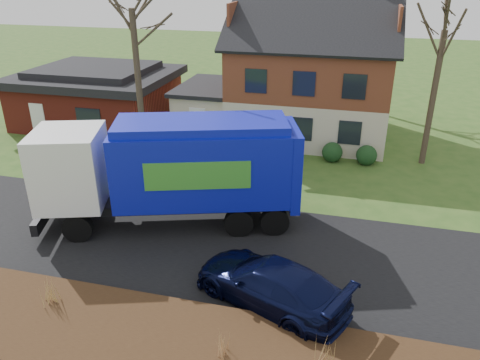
# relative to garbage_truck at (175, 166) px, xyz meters

# --- Properties ---
(ground) EXTENTS (120.00, 120.00, 0.00)m
(ground) POSITION_rel_garbage_truck_xyz_m (1.83, -1.33, -2.53)
(ground) COLOR #2D501A
(ground) RESTS_ON ground
(road) EXTENTS (80.00, 7.00, 0.02)m
(road) POSITION_rel_garbage_truck_xyz_m (1.83, -1.33, -2.52)
(road) COLOR black
(road) RESTS_ON ground
(mulch_verge) EXTENTS (80.00, 3.50, 0.30)m
(mulch_verge) POSITION_rel_garbage_truck_xyz_m (1.83, -6.63, -2.38)
(mulch_verge) COLOR black
(mulch_verge) RESTS_ON ground
(main_house) EXTENTS (12.95, 8.95, 9.26)m
(main_house) POSITION_rel_garbage_truck_xyz_m (3.32, 12.58, 1.50)
(main_house) COLOR beige
(main_house) RESTS_ON ground
(ranch_house) EXTENTS (9.80, 8.20, 3.70)m
(ranch_house) POSITION_rel_garbage_truck_xyz_m (-10.17, 11.67, -0.72)
(ranch_house) COLOR maroon
(ranch_house) RESTS_ON ground
(garbage_truck) EXTENTS (10.58, 5.80, 4.39)m
(garbage_truck) POSITION_rel_garbage_truck_xyz_m (0.00, 0.00, 0.00)
(garbage_truck) COLOR black
(garbage_truck) RESTS_ON ground
(silver_sedan) EXTENTS (4.40, 2.32, 1.38)m
(silver_sedan) POSITION_rel_garbage_truck_xyz_m (-1.47, 3.25, -1.84)
(silver_sedan) COLOR #B0B4B8
(silver_sedan) RESTS_ON ground
(navy_wagon) EXTENTS (5.53, 3.99, 1.49)m
(navy_wagon) POSITION_rel_garbage_truck_xyz_m (4.64, -4.02, -1.79)
(navy_wagon) COLOR black
(navy_wagon) RESTS_ON ground
(tree_front_east) EXTENTS (3.54, 3.54, 9.83)m
(tree_front_east) POSITION_rel_garbage_truck_xyz_m (10.36, 9.31, 5.46)
(tree_front_east) COLOR #453629
(tree_front_east) RESTS_ON ground
(grass_clump_west) EXTENTS (0.33, 0.27, 0.88)m
(grass_clump_west) POSITION_rel_garbage_truck_xyz_m (-1.78, -6.06, -1.79)
(grass_clump_west) COLOR tan
(grass_clump_west) RESTS_ON mulch_verge
(grass_clump_mid) EXTENTS (0.30, 0.25, 0.84)m
(grass_clump_mid) POSITION_rel_garbage_truck_xyz_m (3.91, -6.75, -1.81)
(grass_clump_mid) COLOR tan
(grass_clump_mid) RESTS_ON mulch_verge
(grass_clump_east) EXTENTS (0.37, 0.31, 0.93)m
(grass_clump_east) POSITION_rel_garbage_truck_xyz_m (6.53, -6.52, -1.76)
(grass_clump_east) COLOR #9B7444
(grass_clump_east) RESTS_ON mulch_verge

